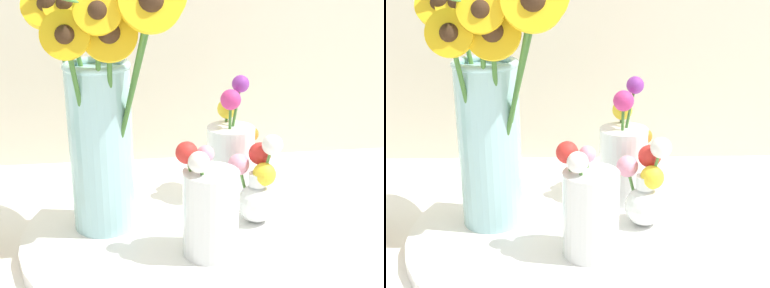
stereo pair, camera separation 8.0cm
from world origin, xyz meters
TOP-DOWN VIEW (x-y plane):
  - ground_plane at (0.00, 0.00)m, footprint 6.00×6.00m
  - serving_tray at (-0.04, 0.09)m, footprint 0.53×0.53m
  - mason_jar_sunflowers at (-0.17, 0.11)m, footprint 0.25×0.24m
  - vase_small_center at (-0.02, 0.01)m, footprint 0.09×0.08m
  - vase_bulb_right at (0.07, 0.10)m, footprint 0.08×0.08m
  - vase_small_back at (0.04, 0.20)m, footprint 0.09×0.10m

SIDE VIEW (x-z plane):
  - ground_plane at x=0.00m, z-range 0.00..0.00m
  - serving_tray at x=-0.04m, z-range 0.00..0.02m
  - vase_bulb_right at x=0.07m, z-range 0.01..0.15m
  - vase_small_center at x=-0.02m, z-range 0.01..0.18m
  - vase_small_back at x=0.04m, z-range -0.01..0.21m
  - mason_jar_sunflowers at x=-0.17m, z-range 0.00..0.41m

